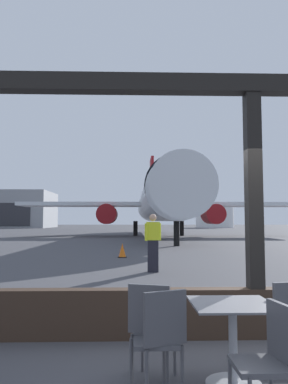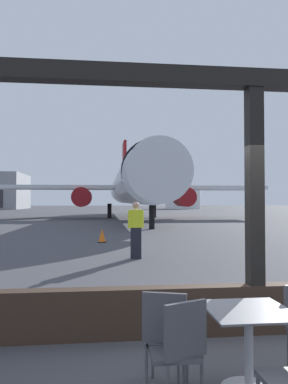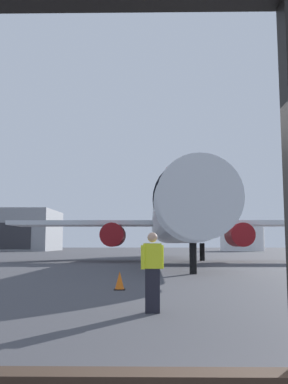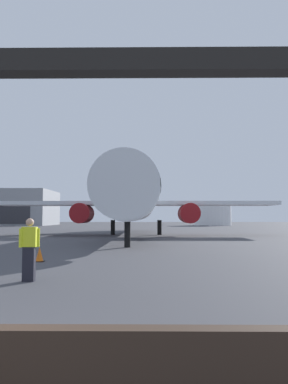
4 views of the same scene
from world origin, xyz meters
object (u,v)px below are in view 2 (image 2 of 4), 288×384
object	(u,v)px
cafe_chair_aisle_right	(179,345)
airplane	(133,185)
traffic_cone	(102,236)
ground_crew_worker	(136,229)
dining_table	(249,345)
fuel_storage_tank	(183,199)
cafe_chair_window_left	(166,332)

from	to	relation	value
cafe_chair_aisle_right	airplane	distance (m)	34.43
cafe_chair_aisle_right	traffic_cone	world-z (taller)	cafe_chair_aisle_right
ground_crew_worker	traffic_cone	distance (m)	4.74
dining_table	fuel_storage_tank	world-z (taller)	fuel_storage_tank
cafe_chair_window_left	cafe_chair_aisle_right	size ratio (longest dim) A/B	1.00
traffic_cone	fuel_storage_tank	xyz separation A→B (m)	(19.20, 71.09, 2.04)
ground_crew_worker	fuel_storage_tank	xyz separation A→B (m)	(18.16, 75.67, 1.42)
cafe_chair_window_left	traffic_cone	distance (m)	12.47
dining_table	traffic_cone	distance (m)	12.60
cafe_chair_window_left	ground_crew_worker	size ratio (longest dim) A/B	0.54
dining_table	ground_crew_worker	world-z (taller)	ground_crew_worker
traffic_cone	fuel_storage_tank	distance (m)	73.66
airplane	fuel_storage_tank	world-z (taller)	airplane
cafe_chair_aisle_right	ground_crew_worker	bearing A→B (deg)	87.43
dining_table	ground_crew_worker	size ratio (longest dim) A/B	0.44
ground_crew_worker	fuel_storage_tank	bearing A→B (deg)	76.51
cafe_chair_window_left	cafe_chair_aisle_right	distance (m)	0.31
dining_table	cafe_chair_window_left	bearing A→B (deg)	174.52
cafe_chair_window_left	fuel_storage_tank	bearing A→B (deg)	77.46
cafe_chair_window_left	airplane	bearing A→B (deg)	85.80
fuel_storage_tank	traffic_cone	bearing A→B (deg)	-105.12
dining_table	traffic_cone	xyz separation A→B (m)	(-1.38, 12.53, -0.15)
fuel_storage_tank	ground_crew_worker	bearing A→B (deg)	-103.49
cafe_chair_window_left	ground_crew_worker	distance (m)	7.89
cafe_chair_window_left	traffic_cone	world-z (taller)	cafe_chair_window_left
traffic_cone	fuel_storage_tank	bearing A→B (deg)	74.88
cafe_chair_window_left	cafe_chair_aisle_right	xyz separation A→B (m)	(0.06, -0.30, -0.01)
airplane	ground_crew_worker	xyz separation A→B (m)	(-2.07, -26.05, -2.57)
cafe_chair_window_left	fuel_storage_tank	xyz separation A→B (m)	(18.58, 83.54, 1.77)
traffic_cone	cafe_chair_aisle_right	bearing A→B (deg)	-86.94
cafe_chair_aisle_right	fuel_storage_tank	world-z (taller)	fuel_storage_tank
cafe_chair_window_left	airplane	world-z (taller)	airplane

